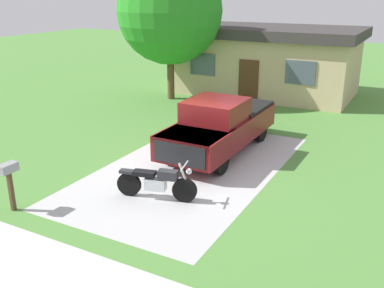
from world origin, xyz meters
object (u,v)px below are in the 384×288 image
Objects in this scene: mailbox at (9,174)px; shade_tree at (170,11)px; pickup_truck at (221,124)px; neighbor_house at (266,60)px; motorcycle at (157,182)px.

mailbox is 13.05m from shade_tree.
pickup_truck reaches higher than mailbox.
neighbor_house is (-1.72, 9.49, 0.84)m from pickup_truck.
neighbor_house is at bearing 100.26° from pickup_truck.
motorcycle is 13.85m from neighbor_house.
mailbox is at bearing -141.70° from motorcycle.
neighbor_house reaches higher than pickup_truck.
motorcycle is at bearing -89.12° from pickup_truck.
shade_tree reaches higher than motorcycle.
pickup_truck is at bearing 90.88° from motorcycle.
shade_tree is at bearing -136.31° from neighbor_house.
motorcycle is 0.39× the size of pickup_truck.
shade_tree reaches higher than pickup_truck.
pickup_truck is at bearing -46.88° from shade_tree.
pickup_truck is 0.59× the size of neighbor_house.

